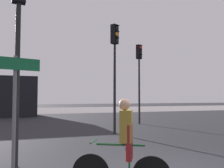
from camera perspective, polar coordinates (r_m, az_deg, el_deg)
The scene contains 6 objects.
water_strip at distance 34.03m, azimuth -14.69°, elevation -5.79°, with size 80.00×16.00×0.01m, color gray.
traffic_light_near_left at distance 6.67m, azimuth -20.66°, elevation 12.03°, with size 0.34×0.36×4.87m.
traffic_light_far_right at distance 15.80m, azimuth 6.22°, elevation 3.38°, with size 0.39×0.41×4.98m.
traffic_light_center at distance 11.50m, azimuth 0.62°, elevation 5.92°, with size 0.40×0.42×5.01m.
direction_sign_post at distance 6.08m, azimuth -21.33°, elevation -2.38°, with size 1.07×0.33×2.60m.
cyclist at distance 4.41m, azimuth 2.80°, elevation -13.85°, with size 1.52×0.86×1.62m.
Camera 1 is at (-2.93, -4.65, 1.64)m, focal length 40.00 mm.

